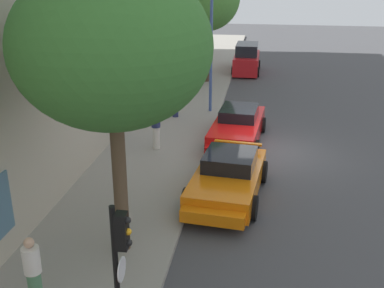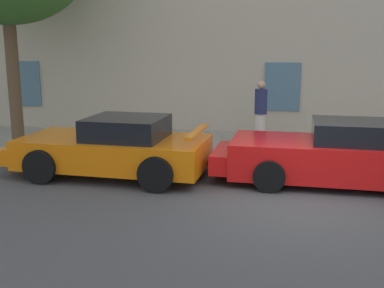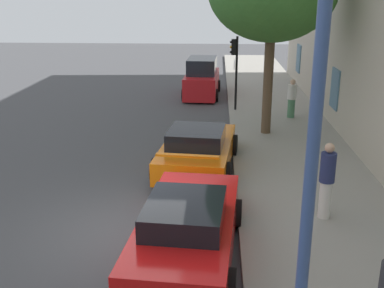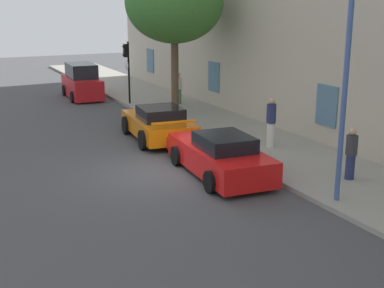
{
  "view_description": "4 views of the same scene",
  "coord_description": "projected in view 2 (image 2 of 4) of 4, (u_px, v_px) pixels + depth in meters",
  "views": [
    {
      "loc": [
        -17.45,
        0.46,
        6.98
      ],
      "look_at": [
        -1.66,
        2.9,
        0.79
      ],
      "focal_mm": 44.41,
      "sensor_mm": 36.0,
      "label": 1
    },
    {
      "loc": [
        -0.84,
        -8.59,
        2.94
      ],
      "look_at": [
        -2.19,
        1.49,
        0.75
      ],
      "focal_mm": 44.02,
      "sensor_mm": 36.0,
      "label": 2
    },
    {
      "loc": [
        9.23,
        1.96,
        5.08
      ],
      "look_at": [
        -3.14,
        1.28,
        1.06
      ],
      "focal_mm": 43.82,
      "sensor_mm": 36.0,
      "label": 3
    },
    {
      "loc": [
        14.53,
        -6.29,
        5.22
      ],
      "look_at": [
        -0.63,
        1.24,
        0.63
      ],
      "focal_mm": 48.87,
      "sensor_mm": 36.0,
      "label": 4
    }
  ],
  "objects": [
    {
      "name": "ground_plane",
      "position": [
        297.0,
        203.0,
        8.83
      ],
      "size": [
        80.0,
        80.0,
        0.0
      ],
      "primitive_type": "plane",
      "color": "#444447"
    },
    {
      "name": "sidewalk",
      "position": [
        284.0,
        148.0,
        13.13
      ],
      "size": [
        60.0,
        3.95,
        0.14
      ],
      "primitive_type": "cube",
      "color": "gray",
      "rests_on": "ground"
    },
    {
      "name": "sportscar_red_lead",
      "position": [
        109.0,
        148.0,
        10.6
      ],
      "size": [
        4.68,
        2.5,
        1.34
      ],
      "color": "orange",
      "rests_on": "ground"
    },
    {
      "name": "sportscar_yellow_flank",
      "position": [
        330.0,
        156.0,
        9.99
      ],
      "size": [
        5.03,
        2.32,
        1.36
      ],
      "color": "red",
      "rests_on": "ground"
    },
    {
      "name": "pedestrian_bystander",
      "position": [
        261.0,
        112.0,
        13.0
      ],
      "size": [
        0.38,
        0.38,
        1.79
      ],
      "color": "silver",
      "rests_on": "sidewalk"
    }
  ]
}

